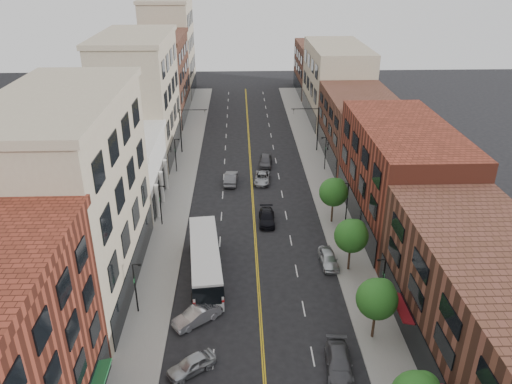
{
  "coord_description": "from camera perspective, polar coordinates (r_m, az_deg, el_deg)",
  "views": [
    {
      "loc": [
        -1.63,
        -28.26,
        29.3
      ],
      "look_at": [
        0.14,
        22.37,
        5.0
      ],
      "focal_mm": 35.0,
      "sensor_mm": 36.0,
      "label": 1
    }
  ],
  "objects": [
    {
      "name": "ground",
      "position": [
        40.74,
        0.96,
        -20.37
      ],
      "size": [
        220.0,
        220.0,
        0.0
      ],
      "primitive_type": "plane",
      "color": "black",
      "rests_on": "ground"
    },
    {
      "name": "tree_r_2",
      "position": [
        50.47,
        10.92,
        -4.81
      ],
      "size": [
        3.4,
        3.4,
        5.59
      ],
      "color": "black",
      "rests_on": "sidewalk_right"
    },
    {
      "name": "lamp_l_2",
      "position": [
        59.26,
        -10.84,
        -1.25
      ],
      "size": [
        0.81,
        0.55,
        5.05
      ],
      "color": "black",
      "rests_on": "sidewalk_left"
    },
    {
      "name": "car_lane_a",
      "position": [
        59.88,
        1.24,
        -2.94
      ],
      "size": [
        1.99,
        4.66,
        1.34
      ],
      "primitive_type": "imported",
      "rotation": [
        0.0,
        0.0,
        -0.02
      ],
      "color": "black",
      "rests_on": "ground"
    },
    {
      "name": "bldg_r_mid",
      "position": [
        60.18,
        16.21,
        1.77
      ],
      "size": [
        10.0,
        22.0,
        12.0
      ],
      "primitive_type": "cube",
      "color": "maroon",
      "rests_on": "ground"
    },
    {
      "name": "car_lane_behind",
      "position": [
        70.13,
        -2.9,
        1.6
      ],
      "size": [
        1.97,
        4.87,
        1.57
      ],
      "primitive_type": "imported",
      "rotation": [
        0.0,
        0.0,
        3.08
      ],
      "color": "#56565B",
      "rests_on": "ground"
    },
    {
      "name": "city_bus",
      "position": [
        50.21,
        -5.83,
        -7.6
      ],
      "size": [
        4.07,
        12.91,
        3.27
      ],
      "rotation": [
        0.0,
        0.0,
        0.1
      ],
      "color": "silver",
      "rests_on": "ground"
    },
    {
      "name": "bldg_r_far_c",
      "position": [
        118.19,
        7.32,
        13.81
      ],
      "size": [
        10.0,
        18.0,
        11.0
      ],
      "primitive_type": "cube",
      "color": "brown",
      "rests_on": "ground"
    },
    {
      "name": "signal_mast_left",
      "position": [
        80.61,
        -8.13,
        7.56
      ],
      "size": [
        4.49,
        0.18,
        7.2
      ],
      "color": "black",
      "rests_on": "sidewalk_left"
    },
    {
      "name": "lamp_l_3",
      "position": [
        73.75,
        -9.16,
        4.37
      ],
      "size": [
        0.81,
        0.55,
        5.05
      ],
      "color": "black",
      "rests_on": "sidewalk_left"
    },
    {
      "name": "tree_r_1",
      "position": [
        42.43,
        13.75,
        -11.63
      ],
      "size": [
        3.4,
        3.4,
        5.59
      ],
      "color": "black",
      "rests_on": "sidewalk_right"
    },
    {
      "name": "bldg_l_white",
      "position": [
        66.24,
        -15.27,
        2.22
      ],
      "size": [
        10.0,
        14.0,
        8.0
      ],
      "primitive_type": "cube",
      "color": "silver",
      "rests_on": "ground"
    },
    {
      "name": "car_lane_c",
      "position": [
        75.92,
        1.1,
        3.57
      ],
      "size": [
        2.35,
        4.84,
        1.59
      ],
      "primitive_type": "imported",
      "rotation": [
        0.0,
        0.0,
        -0.1
      ],
      "color": "#4A494E",
      "rests_on": "ground"
    },
    {
      "name": "sidewalk_right",
      "position": [
        70.65,
        7.65,
        0.95
      ],
      "size": [
        4.0,
        110.0,
        0.15
      ],
      "primitive_type": "cube",
      "color": "gray",
      "rests_on": "ground"
    },
    {
      "name": "bldg_l_far_a",
      "position": [
        80.4,
        -13.18,
        10.34
      ],
      "size": [
        10.0,
        20.0,
        18.0
      ],
      "primitive_type": "cube",
      "color": "tan",
      "rests_on": "ground"
    },
    {
      "name": "lamp_r_1",
      "position": [
        46.54,
        14.27,
        -9.74
      ],
      "size": [
        0.81,
        0.55,
        5.05
      ],
      "color": "black",
      "rests_on": "sidewalk_right"
    },
    {
      "name": "car_angle_a",
      "position": [
        40.96,
        -7.39,
        -18.99
      ],
      "size": [
        4.14,
        3.58,
        1.35
      ],
      "primitive_type": "imported",
      "rotation": [
        0.0,
        0.0,
        -0.96
      ],
      "color": "#AAADB2",
      "rests_on": "ground"
    },
    {
      "name": "car_parked_mid",
      "position": [
        41.25,
        9.45,
        -18.69
      ],
      "size": [
        2.4,
        5.04,
        1.42
      ],
      "primitive_type": "imported",
      "rotation": [
        0.0,
        0.0,
        -0.09
      ],
      "color": "#49494E",
      "rests_on": "ground"
    },
    {
      "name": "lamp_r_3",
      "position": [
        74.24,
        7.91,
        4.6
      ],
      "size": [
        0.81,
        0.55,
        5.05
      ],
      "color": "black",
      "rests_on": "sidewalk_right"
    },
    {
      "name": "bldg_l_far_b",
      "position": [
        99.89,
        -11.08,
        12.56
      ],
      "size": [
        10.0,
        20.0,
        15.0
      ],
      "primitive_type": "cube",
      "color": "brown",
      "rests_on": "ground"
    },
    {
      "name": "sidewalk_left",
      "position": [
        70.19,
        -8.67,
        0.71
      ],
      "size": [
        4.0,
        110.0,
        0.15
      ],
      "primitive_type": "cube",
      "color": "gray",
      "rests_on": "ground"
    },
    {
      "name": "bldg_r_far_a",
      "position": [
        79.4,
        11.76,
        7.26
      ],
      "size": [
        10.0,
        20.0,
        10.0
      ],
      "primitive_type": "cube",
      "color": "brown",
      "rests_on": "ground"
    },
    {
      "name": "bldg_r_near",
      "position": [
        41.67,
        25.74,
        -13.06
      ],
      "size": [
        10.0,
        26.0,
        10.0
      ],
      "primitive_type": "cube",
      "color": "brown",
      "rests_on": "ground"
    },
    {
      "name": "bldg_r_far_b",
      "position": [
        98.64,
        9.14,
        12.24
      ],
      "size": [
        10.0,
        22.0,
        14.0
      ],
      "primitive_type": "cube",
      "color": "tan",
      "rests_on": "ground"
    },
    {
      "name": "car_parked_far",
      "position": [
        52.64,
        8.27,
        -7.55
      ],
      "size": [
        1.9,
        4.34,
        1.45
      ],
      "primitive_type": "imported",
      "rotation": [
        0.0,
        0.0,
        0.04
      ],
      "color": "silver",
      "rests_on": "ground"
    },
    {
      "name": "bldg_l_tanoffice",
      "position": [
        48.48,
        -20.28,
        -0.83
      ],
      "size": [
        10.0,
        22.0,
        18.0
      ],
      "primitive_type": "cube",
      "color": "tan",
      "rests_on": "ground"
    },
    {
      "name": "lamp_l_1",
      "position": [
        45.77,
        -13.6,
        -10.33
      ],
      "size": [
        0.81,
        0.55,
        5.05
      ],
      "color": "black",
      "rests_on": "sidewalk_left"
    },
    {
      "name": "signal_mast_right",
      "position": [
        81.02,
        6.59,
        7.74
      ],
      "size": [
        4.49,
        0.18,
        7.2
      ],
      "color": "black",
      "rests_on": "sidewalk_right"
    },
    {
      "name": "car_angle_b",
      "position": [
        45.17,
        -6.79,
        -13.84
      ],
      "size": [
        4.44,
        3.88,
        1.45
      ],
      "primitive_type": "imported",
      "rotation": [
        0.0,
        0.0,
        -0.92
      ],
      "color": "silver",
      "rests_on": "ground"
    },
    {
      "name": "car_lane_b",
      "position": [
        70.46,
        0.71,
        1.62
      ],
      "size": [
        2.61,
        4.84,
        1.29
      ],
      "primitive_type": "imported",
      "rotation": [
        0.0,
        0.0,
        -0.11
      ],
      "color": "#9A9CA1",
      "rests_on": "ground"
    },
    {
      "name": "lamp_r_2",
      "position": [
        59.86,
        10.34,
        -0.92
      ],
      "size": [
        0.81,
        0.55,
        5.05
      ],
      "color": "black",
      "rests_on": "sidewalk_right"
    },
    {
      "name": "bldg_l_far_c",
      "position": [
        116.89,
        -9.91,
        15.76
      ],
      "size": [
        10.0,
        16.0,
        20.0
      ],
      "primitive_type": "cube",
      "color": "tan",
      "rests_on": "ground"
    },
    {
      "name": "tree_r_3",
      "position": [
        59.11,
        8.93,
        0.09
      ],
      "size": [
        3.4,
        3.4,
        5.59
      ],
      "color": "black",
      "rests_on": "sidewalk_right"
    }
  ]
}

